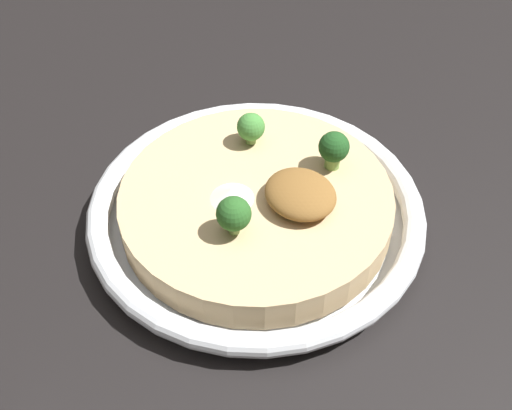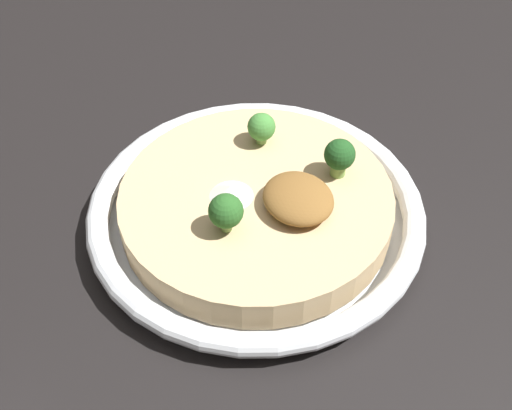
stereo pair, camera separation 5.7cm
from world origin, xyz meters
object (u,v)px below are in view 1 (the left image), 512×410
at_px(broccoli_back, 334,148).
at_px(risotto_bowl, 256,209).
at_px(broccoli_left, 251,127).
at_px(broccoli_front, 234,214).

bearing_deg(broccoli_back, risotto_bowl, -100.48).
relative_size(broccoli_back, broccoli_left, 1.18).
distance_m(risotto_bowl, broccoli_back, 0.09).
xyz_separation_m(risotto_bowl, broccoli_left, (-0.06, 0.04, 0.04)).
xyz_separation_m(risotto_bowl, broccoli_front, (0.03, -0.04, 0.04)).
relative_size(risotto_bowl, broccoli_back, 8.10).
bearing_deg(broccoli_left, broccoli_front, -43.46).
distance_m(broccoli_back, broccoli_left, 0.08).
distance_m(risotto_bowl, broccoli_left, 0.08).
bearing_deg(risotto_bowl, broccoli_front, -58.23).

